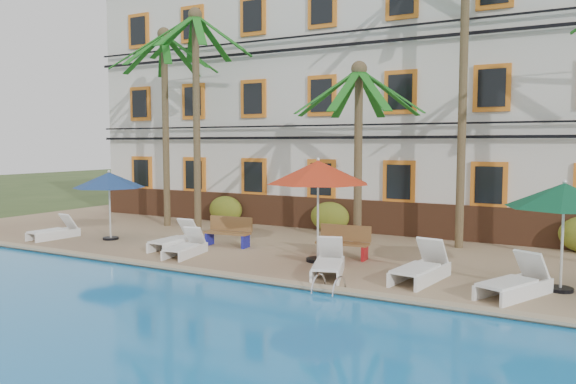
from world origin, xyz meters
The scene contains 23 objects.
ground centered at (0.00, 0.00, 0.00)m, with size 100.00×100.00×0.00m, color #384C23.
pool_deck centered at (0.00, 5.00, 0.12)m, with size 30.00×12.00×0.25m, color tan.
swimming_pool centered at (0.00, -7.00, 0.10)m, with size 26.00×12.00×0.20m, color #1B7ECC.
pool_coping centered at (0.00, -0.90, 0.28)m, with size 30.00×0.35×0.06m, color tan.
hotel_building centered at (0.00, 9.98, 5.37)m, with size 25.40×6.44×10.22m.
palm_a centered at (-7.24, 4.88, 5.18)m, with size 4.16×4.16×7.68m.
palm_b centered at (-5.29, 4.34, 5.42)m, with size 4.16×4.16×8.09m.
palm_c centered at (0.96, 4.46, 4.06)m, with size 4.16×4.16×5.79m.
palm_d centered at (3.86, 5.69, 6.36)m, with size 4.16×4.16×9.75m.
shrub_left centered at (-5.65, 6.60, 0.80)m, with size 1.50×0.90×1.10m, color #215B1A.
shrub_mid centered at (-0.98, 6.60, 0.80)m, with size 1.50×0.90×1.10m, color #215B1A.
umbrella_blue centered at (-6.76, 1.47, 2.25)m, with size 2.35×2.35×2.35m.
umbrella_red centered at (0.92, 1.69, 2.70)m, with size 2.87×2.87×2.86m.
umbrella_green centered at (6.96, 1.50, 2.35)m, with size 2.46×2.46×2.46m.
lounger_a centered at (-8.59, 0.69, 0.51)m, with size 0.74×1.75×0.81m.
lounger_b centered at (-3.68, 1.23, 0.54)m, with size 0.70×1.90×0.89m.
lounger_c centered at (-2.76, 0.55, 0.51)m, with size 0.88×1.76×0.80m.
lounger_d centered at (1.85, 0.37, 0.54)m, with size 1.28×2.03×0.90m.
lounger_e centered at (4.01, 0.92, 0.56)m, with size 1.00×2.12×0.96m.
lounger_f centered at (6.13, 0.56, 0.55)m, with size 1.44×2.07×0.93m.
bench_left centered at (-2.57, 2.41, 0.72)m, with size 1.54×0.62×0.93m.
bench_right centered at (1.34, 2.48, 0.72)m, with size 1.53×0.60×0.93m.
pool_ladder centered at (2.50, -1.00, 0.25)m, with size 0.54×0.74×0.74m.
Camera 1 is at (7.59, -12.01, 3.50)m, focal length 35.00 mm.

